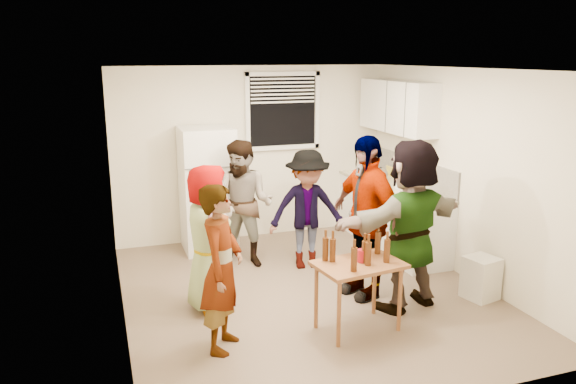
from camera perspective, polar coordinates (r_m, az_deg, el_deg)
name	(u,v)px	position (r m, az deg, el deg)	size (l,w,h in m)	color
room	(307,293)	(6.50, 1.95, -10.26)	(4.00, 4.50, 2.50)	#EFE7CD
window	(283,111)	(8.20, -0.53, 8.22)	(1.12, 0.10, 1.06)	white
refrigerator	(208,189)	(7.76, -8.17, 0.26)	(0.70, 0.70, 1.70)	white
counter_lower	(391,217)	(8.02, 10.44, -2.49)	(0.60, 2.20, 0.86)	white
countertop	(393,186)	(7.91, 10.58, 0.64)	(0.64, 2.22, 0.04)	beige
backsplash	(411,170)	(8.01, 12.42, 2.18)	(0.03, 2.20, 0.36)	#ADA79E
upper_cabinets	(397,106)	(7.98, 11.04, 8.53)	(0.34, 1.60, 0.70)	white
kettle	(380,180)	(8.11, 9.35, 1.17)	(0.25, 0.21, 0.21)	silver
paper_towel	(399,188)	(7.71, 11.25, 0.43)	(0.12, 0.12, 0.27)	white
wine_bottle	(368,172)	(8.66, 8.13, 2.01)	(0.07, 0.07, 0.29)	black
beer_bottle_counter	(405,193)	(7.43, 11.80, -0.09)	(0.06, 0.06, 0.22)	#47230C
blue_cup	(407,196)	(7.27, 11.99, -0.42)	(0.09, 0.09, 0.12)	#0909BA
picture_frame	(390,171)	(8.39, 10.35, 2.08)	(0.02, 0.18, 0.15)	yellow
trash_bin	(481,277)	(6.64, 19.01, -8.15)	(0.32, 0.32, 0.47)	silver
serving_table	(357,329)	(5.77, 7.00, -13.63)	(0.82, 0.55, 0.70)	brown
beer_bottle_table	(364,263)	(5.50, 7.75, -7.13)	(0.06, 0.06, 0.22)	#47230C
red_cup	(362,262)	(5.51, 7.51, -7.06)	(0.09, 0.09, 0.12)	maroon
guest_grey	(211,307)	(6.23, -7.83, -11.51)	(0.76, 1.56, 0.50)	gray
guest_stripe	(224,347)	(5.45, -6.51, -15.35)	(0.57, 1.56, 0.37)	#141933
guest_back_left	(245,264)	(7.35, -4.38, -7.35)	(0.79, 1.62, 0.61)	brown
guest_back_right	(307,266)	(7.28, 1.92, -7.53)	(0.98, 1.51, 0.56)	#39393D
guest_black	(363,294)	(6.54, 7.60, -10.21)	(1.07, 1.82, 0.44)	black
guest_orange	(406,306)	(6.33, 11.90, -11.23)	(1.70, 1.83, 0.54)	#C85B42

